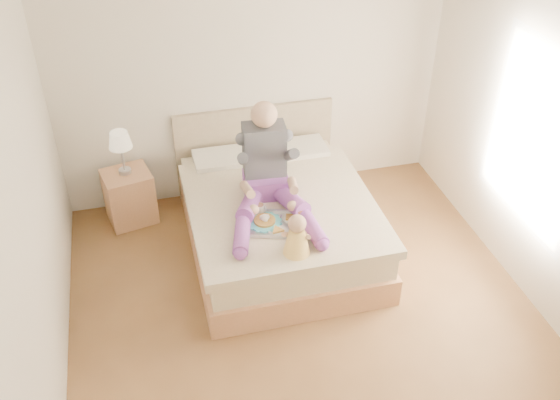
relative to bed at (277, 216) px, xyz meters
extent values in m
cube|color=brown|center=(0.00, -1.08, -0.32)|extent=(4.00, 4.20, 0.01)
cube|color=silver|center=(0.00, -1.08, 2.38)|extent=(4.00, 4.20, 0.02)
cube|color=silver|center=(0.00, 1.02, 1.03)|extent=(4.00, 0.02, 2.70)
cube|color=silver|center=(-2.00, -1.08, 1.03)|extent=(0.02, 4.20, 2.70)
cube|color=silver|center=(2.00, -1.08, 1.03)|extent=(0.02, 4.20, 2.70)
cube|color=white|center=(1.99, -0.88, 1.08)|extent=(0.02, 1.30, 1.60)
cube|color=#FAEACD|center=(1.98, -0.88, 1.08)|extent=(0.01, 1.18, 1.48)
cube|color=#AB774F|center=(0.00, -0.07, -0.18)|extent=(1.68, 2.13, 0.28)
cube|color=beige|center=(0.00, -0.07, 0.08)|extent=(1.60, 2.05, 0.24)
cube|color=beige|center=(0.00, -0.22, 0.25)|extent=(1.70, 1.80, 0.09)
cube|color=white|center=(-0.38, 0.68, 0.27)|extent=(0.62, 0.40, 0.14)
cube|color=white|center=(0.38, 0.68, 0.27)|extent=(0.62, 0.40, 0.14)
cube|color=gray|center=(0.00, 1.01, 0.18)|extent=(1.70, 0.08, 1.00)
cube|color=#AB774F|center=(-1.38, 0.73, -0.04)|extent=(0.54, 0.50, 0.56)
cylinder|color=silver|center=(-1.38, 0.75, 0.27)|extent=(0.12, 0.12, 0.04)
cylinder|color=silver|center=(-1.38, 0.75, 0.42)|extent=(0.02, 0.02, 0.26)
cone|color=#FFEEC7|center=(-1.38, 0.75, 0.63)|extent=(0.23, 0.23, 0.16)
cube|color=#7C3B95|center=(-0.10, 0.00, 0.39)|extent=(0.43, 0.35, 0.19)
cube|color=#35363C|center=(-0.10, 0.06, 0.72)|extent=(0.40, 0.27, 0.51)
sphere|color=tan|center=(-0.10, 0.03, 1.10)|extent=(0.24, 0.24, 0.24)
cylinder|color=#7C3B95|center=(-0.30, -0.24, 0.38)|extent=(0.38, 0.57, 0.23)
cylinder|color=#7C3B95|center=(-0.46, -0.64, 0.36)|extent=(0.25, 0.51, 0.13)
sphere|color=#7C3B95|center=(-0.52, -0.87, 0.35)|extent=(0.12, 0.12, 0.12)
cylinder|color=#35363C|center=(-0.32, -0.07, 0.74)|extent=(0.15, 0.33, 0.26)
cylinder|color=tan|center=(-0.33, -0.27, 0.55)|extent=(0.09, 0.33, 0.17)
sphere|color=tan|center=(-0.31, -0.43, 0.44)|extent=(0.09, 0.09, 0.09)
cylinder|color=#7C3B95|center=(0.05, -0.27, 0.38)|extent=(0.30, 0.57, 0.23)
cylinder|color=#7C3B95|center=(0.14, -0.69, 0.36)|extent=(0.18, 0.50, 0.13)
sphere|color=#7C3B95|center=(0.16, -0.92, 0.35)|extent=(0.12, 0.12, 0.12)
cylinder|color=#35363C|center=(0.10, -0.10, 0.74)|extent=(0.10, 0.32, 0.26)
cylinder|color=tan|center=(0.07, -0.30, 0.55)|extent=(0.14, 0.34, 0.17)
sphere|color=tan|center=(0.03, -0.46, 0.44)|extent=(0.09, 0.09, 0.09)
cube|color=silver|center=(-0.13, -0.51, 0.30)|extent=(0.58, 0.51, 0.01)
cylinder|color=#44B8C4|center=(-0.22, -0.46, 0.31)|extent=(0.28, 0.28, 0.02)
cylinder|color=#B6893C|center=(-0.22, -0.46, 0.33)|extent=(0.19, 0.19, 0.02)
cylinder|color=silver|center=(-0.24, -0.32, 0.35)|extent=(0.08, 0.08, 0.10)
torus|color=silver|center=(-0.19, -0.34, 0.36)|extent=(0.03, 0.07, 0.07)
cylinder|color=brown|center=(-0.24, -0.32, 0.40)|extent=(0.08, 0.08, 0.01)
cylinder|color=silver|center=(0.01, -0.47, 0.31)|extent=(0.16, 0.16, 0.01)
cube|color=#B6893C|center=(0.01, -0.47, 0.33)|extent=(0.11, 0.10, 0.02)
cylinder|color=silver|center=(-0.15, -0.62, 0.31)|extent=(0.16, 0.16, 0.01)
ellipsoid|color=red|center=(-0.12, -0.63, 0.33)|extent=(0.04, 0.03, 0.01)
cylinder|color=white|center=(0.07, -0.51, 0.37)|extent=(0.07, 0.07, 0.13)
cylinder|color=orange|center=(0.07, -0.51, 0.37)|extent=(0.07, 0.07, 0.12)
cylinder|color=white|center=(-0.01, -0.66, 0.33)|extent=(0.07, 0.07, 0.04)
cylinder|color=#4D230B|center=(-0.01, -0.66, 0.33)|extent=(0.06, 0.06, 0.03)
cone|color=#FFCB50|center=(-0.05, -0.90, 0.42)|extent=(0.23, 0.23, 0.25)
sphere|color=tan|center=(-0.05, -0.90, 0.59)|extent=(0.15, 0.15, 0.15)
cylinder|color=tan|center=(-0.04, -0.78, 0.34)|extent=(0.14, 0.17, 0.06)
sphere|color=tan|center=(-0.01, -0.70, 0.34)|extent=(0.05, 0.05, 0.05)
cylinder|color=tan|center=(-0.13, -0.86, 0.46)|extent=(0.11, 0.12, 0.10)
cylinder|color=tan|center=(0.03, -0.82, 0.34)|extent=(0.10, 0.18, 0.06)
sphere|color=tan|center=(0.07, -0.74, 0.34)|extent=(0.05, 0.05, 0.05)
cylinder|color=tan|center=(0.03, -0.93, 0.46)|extent=(0.06, 0.13, 0.10)
camera|label=1|loc=(-1.15, -4.70, 3.67)|focal=40.00mm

